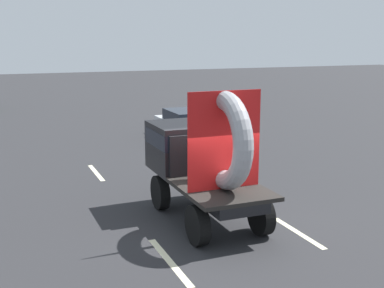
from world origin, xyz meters
TOP-DOWN VIEW (x-y plane):
  - ground_plane at (0.00, 0.00)m, footprint 120.00×120.00m
  - flatbed_truck at (-0.16, 0.99)m, footprint 2.02×4.47m
  - distant_sedan at (3.38, 11.05)m, footprint 1.82×4.24m
  - lane_dash_left_near at (-1.93, -1.44)m, footprint 0.16×2.56m
  - lane_dash_left_far at (-1.93, 6.45)m, footprint 0.16×2.31m
  - lane_dash_right_near at (1.61, -1.11)m, footprint 0.16×2.20m
  - lane_dash_right_far at (1.61, 6.21)m, footprint 0.16×2.72m

SIDE VIEW (x-z plane):
  - ground_plane at x=0.00m, z-range 0.00..0.00m
  - lane_dash_left_near at x=-1.93m, z-range 0.00..0.01m
  - lane_dash_left_far at x=-1.93m, z-range 0.00..0.01m
  - lane_dash_right_near at x=1.61m, z-range 0.00..0.01m
  - lane_dash_right_far at x=1.61m, z-range 0.00..0.01m
  - distant_sedan at x=3.38m, z-range 0.05..1.43m
  - flatbed_truck at x=-0.16m, z-range -0.08..3.49m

